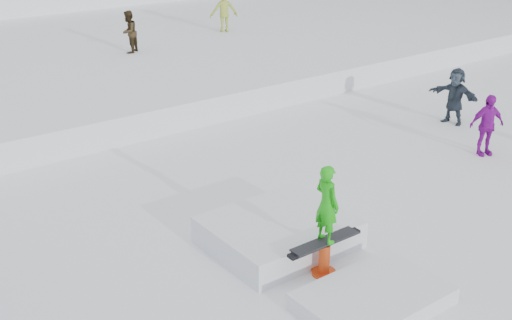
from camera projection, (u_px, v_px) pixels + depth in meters
ground at (298, 252)px, 12.18m from camera, size 120.00×120.00×0.00m
snow_midrise at (21, 63)px, 23.85m from camera, size 50.00×18.00×0.80m
walker_olive at (129, 32)px, 23.42m from camera, size 0.95×0.92×1.54m
walker_ygreen at (224, 9)px, 26.93m from camera, size 1.35×1.05×1.84m
spectator_purple at (487, 125)px, 16.39m from camera, size 1.02×0.73×1.61m
spectator_dark at (455, 96)px, 18.62m from camera, size 0.71×1.59×1.66m
jib_rail_feature at (303, 246)px, 11.80m from camera, size 2.60×4.40×2.11m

